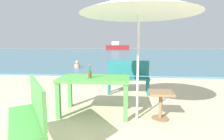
# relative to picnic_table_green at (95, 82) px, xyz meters

# --- Properties ---
(ground_plane) EXTENTS (120.00, 120.00, 0.00)m
(ground_plane) POSITION_rel_picnic_table_green_xyz_m (0.28, -0.82, -0.65)
(ground_plane) COLOR beige
(sea_water) EXTENTS (120.00, 50.00, 0.08)m
(sea_water) POSITION_rel_picnic_table_green_xyz_m (0.28, 29.18, -0.61)
(sea_water) COLOR teal
(sea_water) RESTS_ON ground_plane
(picnic_table_green) EXTENTS (1.40, 0.80, 0.76)m
(picnic_table_green) POSITION_rel_picnic_table_green_xyz_m (0.00, 0.00, 0.00)
(picnic_table_green) COLOR #4C9E47
(picnic_table_green) RESTS_ON ground_plane
(beer_bottle_amber) EXTENTS (0.07, 0.07, 0.26)m
(beer_bottle_amber) POSITION_rel_picnic_table_green_xyz_m (-0.07, -0.11, 0.20)
(beer_bottle_amber) COLOR #2D662D
(beer_bottle_amber) RESTS_ON picnic_table_green
(patio_umbrella) EXTENTS (2.10, 2.10, 2.30)m
(patio_umbrella) POSITION_rel_picnic_table_green_xyz_m (0.86, -0.21, 1.47)
(patio_umbrella) COLOR silver
(patio_umbrella) RESTS_ON ground_plane
(side_table_wood) EXTENTS (0.44, 0.44, 0.54)m
(side_table_wood) POSITION_rel_picnic_table_green_xyz_m (1.30, -0.18, -0.30)
(side_table_wood) COLOR olive
(side_table_wood) RESTS_ON ground_plane
(bench_teal_center) EXTENTS (1.21, 0.40, 0.95)m
(bench_teal_center) POSITION_rel_picnic_table_green_xyz_m (0.67, 1.62, -0.11)
(bench_teal_center) COLOR #237275
(bench_teal_center) RESTS_ON ground_plane
(bench_green_left) EXTENTS (0.98, 1.19, 0.95)m
(bench_green_left) POSITION_rel_picnic_table_green_xyz_m (-0.56, -1.44, -0.11)
(bench_green_left) COLOR #4C9E47
(bench_green_left) RESTS_ON ground_plane
(swimmer_person) EXTENTS (0.34, 0.34, 0.41)m
(swimmer_person) POSITION_rel_picnic_table_green_xyz_m (-2.33, 6.65, -0.41)
(swimmer_person) COLOR tan
(swimmer_person) RESTS_ON sea_water
(boat_sailboat) EXTENTS (5.65, 1.54, 2.06)m
(boat_sailboat) POSITION_rel_picnic_table_green_xyz_m (-2.37, 40.99, 0.17)
(boat_sailboat) COLOR maroon
(boat_sailboat) RESTS_ON sea_water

